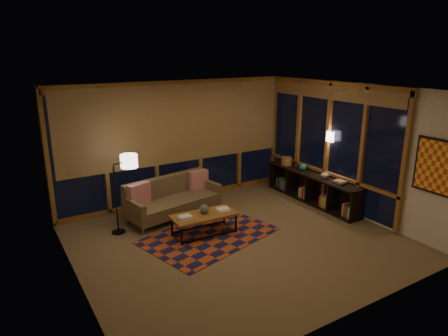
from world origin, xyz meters
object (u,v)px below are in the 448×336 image
sofa (174,199)px  coffee_table (204,224)px  bookshelf (312,188)px  floor_lamp (116,196)px

sofa → coffee_table: sofa is taller
bookshelf → coffee_table: bearing=-176.0°
floor_lamp → bookshelf: bearing=-25.7°
sofa → floor_lamp: floor_lamp is taller
sofa → bookshelf: sofa is taller
coffee_table → bookshelf: bearing=6.8°
coffee_table → sofa: bearing=99.9°
coffee_table → floor_lamp: floor_lamp is taller
floor_lamp → bookshelf: 4.31m
floor_lamp → bookshelf: (4.23, -0.71, -0.40)m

